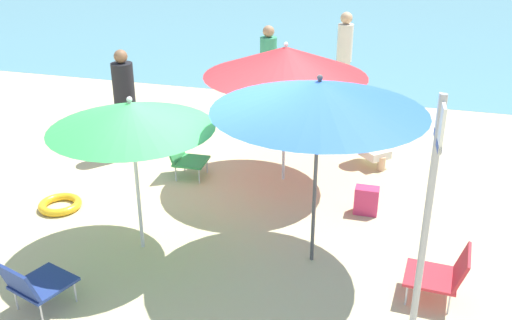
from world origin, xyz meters
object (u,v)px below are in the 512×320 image
at_px(umbrella_red, 286,61).
at_px(person_b, 268,74).
at_px(swim_ring, 60,205).
at_px(beach_bag, 366,200).
at_px(beach_chair_b, 33,283).
at_px(beach_chair_c, 443,273).
at_px(person_d, 344,61).
at_px(warning_sign, 430,199).
at_px(umbrella_green, 131,116).
at_px(beach_chair_a, 184,156).
at_px(umbrella_blue, 319,96).
at_px(person_c, 370,137).
at_px(person_a, 125,104).

bearing_deg(umbrella_red, person_b, 110.13).
bearing_deg(swim_ring, beach_bag, 13.99).
xyz_separation_m(beach_chair_b, beach_chair_c, (3.69, 1.23, -0.01)).
distance_m(person_d, warning_sign, 6.29).
bearing_deg(beach_bag, umbrella_green, -147.87).
xyz_separation_m(person_d, beach_bag, (0.86, -3.81, -0.76)).
bearing_deg(beach_chair_c, beach_chair_a, -25.12).
relative_size(beach_chair_c, person_d, 0.33).
relative_size(beach_chair_a, person_d, 0.32).
bearing_deg(umbrella_blue, person_c, 83.17).
xyz_separation_m(warning_sign, beach_bag, (-0.63, 2.28, -1.28)).
bearing_deg(beach_chair_c, umbrella_blue, -10.81).
height_order(person_b, person_d, person_d).
bearing_deg(beach_chair_a, person_d, 60.92).
distance_m(person_d, swim_ring, 5.63).
xyz_separation_m(umbrella_blue, person_c, (0.33, 2.76, -1.45)).
relative_size(umbrella_blue, beach_bag, 6.05).
bearing_deg(beach_bag, beach_chair_c, -60.46).
height_order(person_a, person_c, person_a).
bearing_deg(beach_chair_a, beach_chair_b, -96.53).
bearing_deg(umbrella_red, person_d, 83.51).
relative_size(swim_ring, beach_bag, 1.52).
height_order(person_b, beach_bag, person_b).
bearing_deg(beach_bag, person_a, 167.16).
relative_size(person_a, swim_ring, 3.05).
distance_m(umbrella_red, swim_ring, 3.42).
relative_size(umbrella_green, umbrella_red, 0.83).
bearing_deg(person_c, person_b, -168.15).
distance_m(person_b, warning_sign, 5.81).
height_order(umbrella_green, umbrella_red, umbrella_red).
height_order(warning_sign, beach_bag, warning_sign).
distance_m(person_a, beach_bag, 3.84).
bearing_deg(swim_ring, umbrella_red, 32.28).
bearing_deg(person_b, person_d, 157.56).
distance_m(umbrella_red, person_b, 2.47).
bearing_deg(beach_bag, person_c, 94.59).
xyz_separation_m(beach_chair_a, person_c, (2.46, 1.18, 0.11)).
relative_size(umbrella_red, beach_chair_a, 3.75).
bearing_deg(person_b, beach_bag, 63.50).
height_order(umbrella_blue, beach_chair_b, umbrella_blue).
xyz_separation_m(beach_chair_a, beach_bag, (2.58, -0.38, -0.13)).
bearing_deg(beach_chair_a, beach_chair_c, -31.65).
height_order(umbrella_blue, beach_chair_c, umbrella_blue).
height_order(person_b, swim_ring, person_b).
xyz_separation_m(umbrella_blue, beach_chair_c, (1.34, -0.35, -1.56)).
bearing_deg(umbrella_green, swim_ring, 159.25).
height_order(person_a, beach_bag, person_a).
bearing_deg(person_b, person_a, -11.39).
distance_m(umbrella_blue, beach_chair_a, 3.07).
height_order(beach_chair_b, person_d, person_d).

